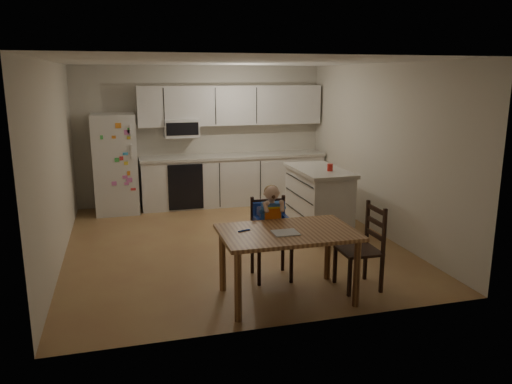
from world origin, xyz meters
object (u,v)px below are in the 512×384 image
Objects in this scene: kitchen_island at (318,200)px; chair_booster at (271,222)px; red_cup at (330,167)px; refrigerator at (116,164)px; dining_table at (288,240)px; chair_side at (367,241)px.

kitchen_island is 1.94m from chair_booster.
red_cup is 1.86m from chair_booster.
refrigerator reaches higher than dining_table.
chair_booster is (0.00, 0.62, 0.02)m from dining_table.
refrigerator reaches higher than red_cup.
dining_table is 0.95m from chair_side.
red_cup reaches higher than dining_table.
red_cup is 2.34m from dining_table.
refrigerator is at bearing 119.62° from chair_booster.
chair_booster is 1.17× the size of chair_side.
chair_side is (0.94, -0.57, -0.13)m from chair_booster.
refrigerator reaches higher than chair_booster.
chair_booster is 1.11m from chair_side.
red_cup is at bearing -35.64° from refrigerator.
chair_side is at bearing -27.94° from chair_booster.
chair_side is at bearing -97.44° from kitchen_island.
refrigerator is 1.79× the size of chair_side.
chair_booster is (-1.21, -1.50, 0.18)m from kitchen_island.
kitchen_island reaches higher than dining_table.
chair_side is (-0.27, -2.07, 0.05)m from kitchen_island.
chair_side is (2.67, -4.03, -0.31)m from refrigerator.
chair_side reaches higher than dining_table.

